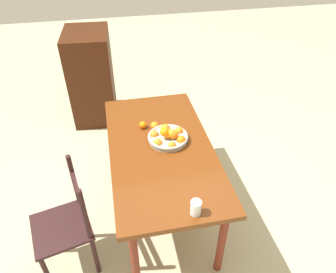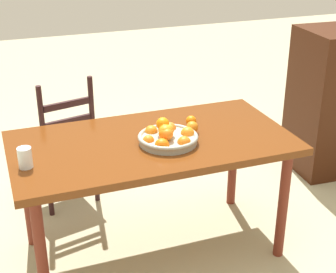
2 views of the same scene
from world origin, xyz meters
name	(u,v)px [view 1 (image 1 of 2)]	position (x,y,z in m)	size (l,w,h in m)	color
ground_plane	(162,207)	(0.00, 0.00, 0.00)	(12.00, 12.00, 0.00)	#B3AC88
dining_table	(161,154)	(0.00, 0.00, 0.68)	(1.60, 0.84, 0.76)	#632E0F
chair_near_window	(67,226)	(-0.40, 0.79, 0.45)	(0.49, 0.49, 0.95)	black
cabinet	(92,77)	(1.76, 0.57, 0.57)	(0.69, 0.52, 1.14)	#3A190B
fruit_bowl	(168,137)	(0.07, -0.08, 0.80)	(0.34, 0.34, 0.15)	#9FA296
orange_loose_0	(143,125)	(0.29, 0.11, 0.79)	(0.06, 0.06, 0.06)	orange
orange_loose_1	(155,126)	(0.25, 0.01, 0.79)	(0.07, 0.07, 0.07)	orange
drinking_glass	(196,208)	(-0.71, -0.10, 0.81)	(0.07, 0.07, 0.11)	silver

